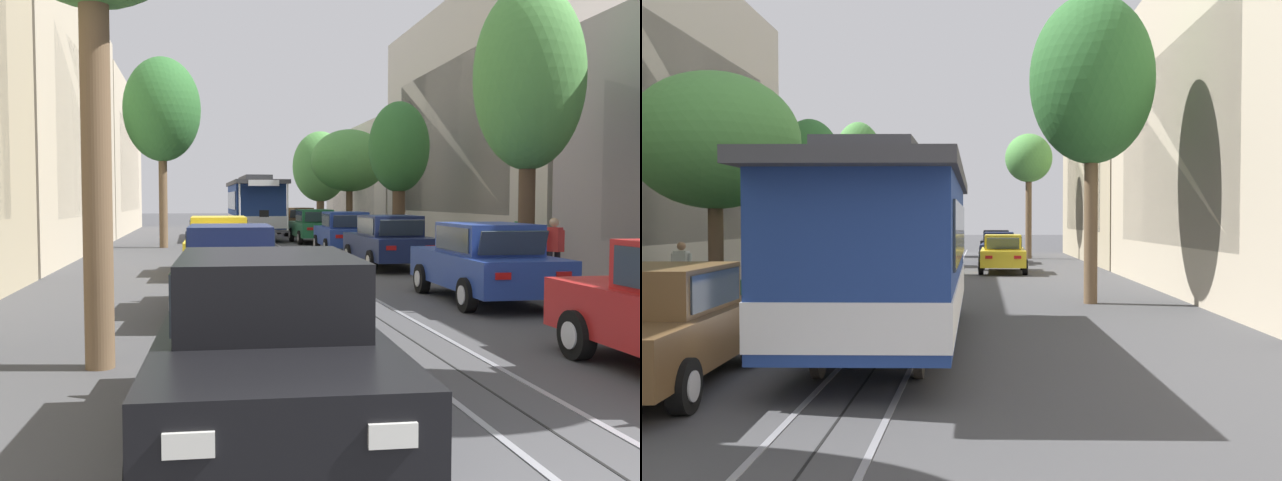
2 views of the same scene
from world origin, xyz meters
TOP-DOWN VIEW (x-y plane):
  - ground_plane at (0.00, 21.11)m, footprint 160.00×160.00m
  - trolley_track_rails at (0.00, 24.39)m, footprint 1.14×60.77m
  - building_facade_left at (-9.63, 24.10)m, footprint 5.93×52.47m
  - building_facade_right at (9.59, 24.55)m, footprint 5.20×52.47m
  - parked_car_black_near_left at (-2.50, 2.68)m, footprint 2.12×4.41m
  - parked_car_navy_second_left at (-2.48, 9.57)m, footprint 2.11×4.41m
  - parked_car_yellow_mid_left at (-2.47, 16.22)m, footprint 2.07×4.39m
  - parked_car_blue_second_right at (2.65, 9.99)m, footprint 2.04×4.38m
  - parked_car_navy_mid_right at (2.61, 16.98)m, footprint 2.04×4.38m
  - parked_car_blue_fourth_right at (2.53, 22.93)m, footprint 2.10×4.40m
  - parked_car_green_fifth_right at (2.45, 29.45)m, footprint 2.03×4.37m
  - parked_car_brown_sixth_right at (2.70, 36.51)m, footprint 2.09×4.40m
  - street_tree_kerb_left_second at (-4.44, 27.11)m, footprint 3.24×3.56m
  - street_tree_kerb_right_second at (4.37, 11.66)m, footprint 2.50×2.48m
  - street_tree_kerb_right_mid at (4.30, 21.64)m, footprint 2.24×2.33m
  - street_tree_kerb_right_fourth at (4.33, 30.15)m, footprint 3.77×3.57m
  - street_tree_kerb_right_far at (4.60, 39.69)m, footprint 3.49×2.87m
  - cable_car_trolley at (0.00, 33.88)m, footprint 2.63×9.15m
  - motorcycle_with_rider at (-2.08, 2.51)m, footprint 0.56×1.97m
  - pedestrian_on_left_pavement at (6.30, 15.67)m, footprint 0.55×0.41m
  - pedestrian_on_right_pavement at (6.26, 27.49)m, footprint 0.55×0.27m
  - pedestrian_crossing_far at (5.31, 12.12)m, footprint 0.55×0.42m

SIDE VIEW (x-z plane):
  - ground_plane at x=0.00m, z-range 0.00..0.00m
  - trolley_track_rails at x=0.00m, z-range 0.00..0.01m
  - motorcycle_with_rider at x=-2.08m, z-range 0.02..1.53m
  - parked_car_black_near_left at x=-2.50m, z-range 0.01..1.59m
  - parked_car_navy_second_left at x=-2.48m, z-range 0.01..1.59m
  - parked_car_yellow_mid_left at x=-2.47m, z-range 0.01..1.59m
  - parked_car_blue_second_right at x=2.65m, z-range 0.01..1.59m
  - parked_car_navy_mid_right at x=2.61m, z-range 0.01..1.59m
  - parked_car_blue_fourth_right at x=2.53m, z-range 0.01..1.59m
  - parked_car_green_fifth_right at x=2.45m, z-range 0.01..1.59m
  - parked_car_brown_sixth_right at x=2.70m, z-range 0.01..1.59m
  - pedestrian_on_right_pavement at x=6.26m, z-range 0.10..1.72m
  - pedestrian_crossing_far at x=5.31m, z-range 0.10..1.73m
  - pedestrian_on_left_pavement at x=6.30m, z-range 0.11..1.83m
  - cable_car_trolley at x=0.00m, z-range 0.02..3.30m
  - street_tree_kerb_right_mid at x=4.30m, z-range 1.07..6.72m
  - street_tree_kerb_right_fourth at x=4.33m, z-range 1.20..6.66m
  - street_tree_kerb_right_far at x=4.60m, z-range 0.92..7.20m
  - building_facade_right at x=9.59m, z-range -0.99..9.21m
  - street_tree_kerb_right_second at x=4.37m, z-range 1.30..8.23m
  - building_facade_left at x=-9.63m, z-range -0.52..10.42m
  - street_tree_kerb_left_second at x=-4.44m, z-range 1.79..9.82m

